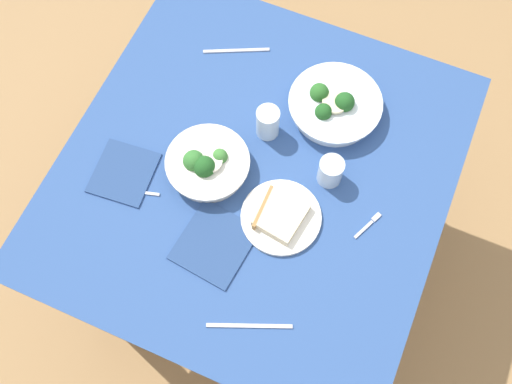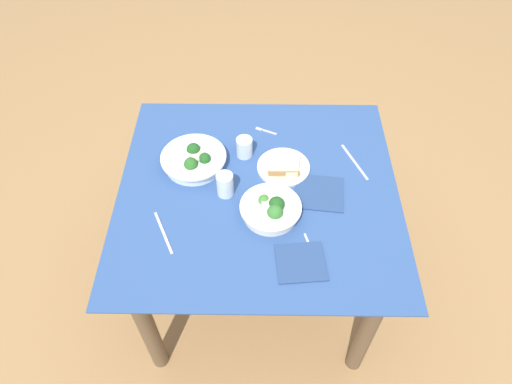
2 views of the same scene
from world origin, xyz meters
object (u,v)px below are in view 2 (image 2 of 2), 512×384
(water_glass_side, at_px, (225,185))
(napkin_folded_lower, at_px, (319,193))
(table_knife_left, at_px, (354,162))
(broccoli_bowl_near, at_px, (271,209))
(bread_side_plate, at_px, (283,166))
(napkin_folded_upper, at_px, (301,262))
(fork_by_far_bowl, at_px, (310,247))
(water_glass_center, at_px, (244,147))
(table_knife_right, at_px, (163,233))
(broccoli_bowl_far, at_px, (194,160))
(fork_by_near_bowl, at_px, (265,131))

(water_glass_side, xyz_separation_m, napkin_folded_lower, (0.37, 0.00, -0.05))
(table_knife_left, bearing_deg, broccoli_bowl_near, -73.84)
(bread_side_plate, height_order, table_knife_left, bread_side_plate)
(napkin_folded_upper, bearing_deg, water_glass_side, 131.57)
(broccoli_bowl_near, distance_m, fork_by_far_bowl, 0.20)
(napkin_folded_upper, bearing_deg, fork_by_far_bowl, 60.00)
(water_glass_center, bearing_deg, napkin_folded_lower, -35.11)
(water_glass_side, distance_m, napkin_folded_lower, 0.37)
(water_glass_center, bearing_deg, table_knife_right, -125.14)
(broccoli_bowl_far, xyz_separation_m, table_knife_left, (0.66, 0.02, -0.03))
(broccoli_bowl_far, xyz_separation_m, napkin_folded_lower, (0.50, -0.15, -0.03))
(water_glass_center, xyz_separation_m, table_knife_left, (0.46, -0.04, -0.04))
(water_glass_side, bearing_deg, broccoli_bowl_far, 132.40)
(table_knife_right, bearing_deg, bread_side_plate, -79.35)
(broccoli_bowl_far, distance_m, bread_side_plate, 0.37)
(broccoli_bowl_far, xyz_separation_m, fork_by_far_bowl, (0.45, -0.40, -0.03))
(broccoli_bowl_near, relative_size, water_glass_side, 2.31)
(table_knife_left, xyz_separation_m, napkin_folded_upper, (-0.25, -0.49, 0.00))
(broccoli_bowl_near, height_order, bread_side_plate, broccoli_bowl_near)
(broccoli_bowl_near, height_order, water_glass_center, broccoli_bowl_near)
(broccoli_bowl_near, distance_m, water_glass_side, 0.21)
(bread_side_plate, distance_m, table_knife_right, 0.55)
(broccoli_bowl_far, distance_m, table_knife_right, 0.35)
(bread_side_plate, bearing_deg, fork_by_far_bowl, -77.55)
(bread_side_plate, xyz_separation_m, napkin_folded_lower, (0.14, -0.13, -0.01))
(water_glass_side, bearing_deg, table_knife_left, 18.13)
(water_glass_center, relative_size, napkin_folded_lower, 0.45)
(broccoli_bowl_far, bearing_deg, fork_by_near_bowl, 35.62)
(broccoli_bowl_near, xyz_separation_m, bread_side_plate, (0.05, 0.24, -0.02))
(fork_by_far_bowl, distance_m, napkin_folded_lower, 0.26)
(broccoli_bowl_far, height_order, fork_by_far_bowl, broccoli_bowl_far)
(napkin_folded_lower, bearing_deg, table_knife_right, -161.38)
(bread_side_plate, bearing_deg, water_glass_center, 154.25)
(broccoli_bowl_far, relative_size, napkin_folded_upper, 1.56)
(water_glass_center, distance_m, fork_by_near_bowl, 0.18)
(broccoli_bowl_far, height_order, water_glass_side, water_glass_side)
(broccoli_bowl_near, bearing_deg, napkin_folded_lower, 29.67)
(water_glass_center, distance_m, table_knife_left, 0.46)
(napkin_folded_upper, bearing_deg, napkin_folded_lower, 74.62)
(water_glass_side, height_order, table_knife_right, water_glass_side)
(fork_by_far_bowl, bearing_deg, table_knife_left, 137.80)
(table_knife_right, bearing_deg, table_knife_left, -89.39)
(bread_side_plate, relative_size, napkin_folded_upper, 1.26)
(water_glass_center, height_order, water_glass_side, water_glass_side)
(water_glass_center, xyz_separation_m, table_knife_right, (-0.29, -0.41, -0.04))
(fork_by_far_bowl, xyz_separation_m, napkin_folded_upper, (-0.04, -0.06, 0.00))
(table_knife_left, height_order, napkin_folded_upper, napkin_folded_upper)
(broccoli_bowl_far, bearing_deg, table_knife_right, -103.45)
(water_glass_side, height_order, fork_by_far_bowl, water_glass_side)
(broccoli_bowl_near, xyz_separation_m, fork_by_far_bowl, (0.14, -0.15, -0.03))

